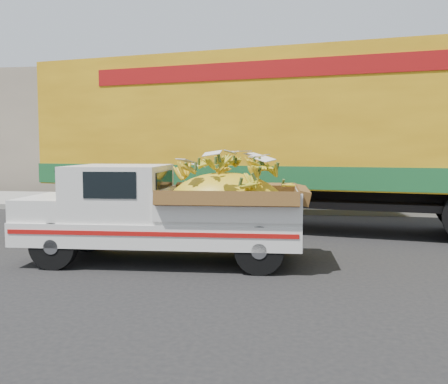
# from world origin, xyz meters

# --- Properties ---
(ground) EXTENTS (100.00, 100.00, 0.00)m
(ground) POSITION_xyz_m (0.00, 0.00, 0.00)
(ground) COLOR black
(ground) RESTS_ON ground
(curb) EXTENTS (60.00, 0.25, 0.15)m
(curb) POSITION_xyz_m (0.00, 5.41, 0.07)
(curb) COLOR gray
(curb) RESTS_ON ground
(sidewalk) EXTENTS (60.00, 4.00, 0.14)m
(sidewalk) POSITION_xyz_m (0.00, 7.51, 0.07)
(sidewalk) COLOR gray
(sidewalk) RESTS_ON ground
(building_left) EXTENTS (18.00, 6.00, 5.00)m
(building_left) POSITION_xyz_m (-8.00, 13.41, 2.50)
(building_left) COLOR gray
(building_left) RESTS_ON ground
(pickup_truck) EXTENTS (4.40, 1.77, 1.52)m
(pickup_truck) POSITION_xyz_m (-1.28, -0.67, 0.82)
(pickup_truck) COLOR black
(pickup_truck) RESTS_ON ground
(semi_trailer) EXTENTS (12.08, 4.67, 3.80)m
(semi_trailer) POSITION_xyz_m (0.48, 2.96, 2.12)
(semi_trailer) COLOR black
(semi_trailer) RESTS_ON ground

